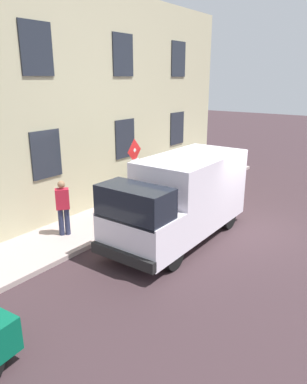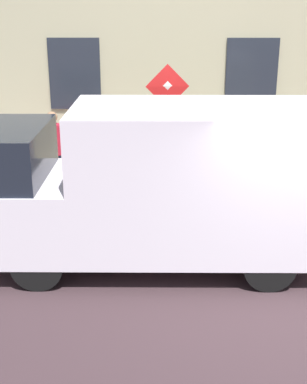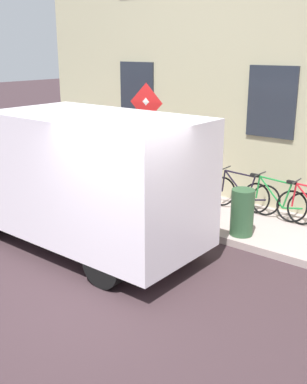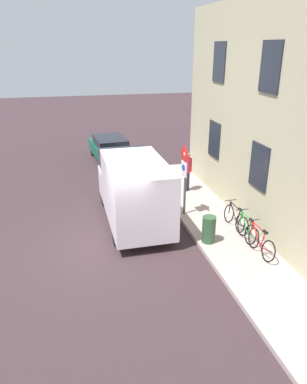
{
  "view_description": "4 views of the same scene",
  "coord_description": "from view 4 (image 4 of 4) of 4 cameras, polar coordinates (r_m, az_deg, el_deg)",
  "views": [
    {
      "loc": [
        -4.25,
        10.72,
        4.75
      ],
      "look_at": [
        2.69,
        1.28,
        1.03
      ],
      "focal_mm": 33.68,
      "sensor_mm": 36.0,
      "label": 1
    },
    {
      "loc": [
        -6.52,
        1.95,
        3.95
      ],
      "look_at": [
        1.9,
        2.05,
        0.91
      ],
      "focal_mm": 49.77,
      "sensor_mm": 36.0,
      "label": 2
    },
    {
      "loc": [
        -4.29,
        -4.34,
        3.59
      ],
      "look_at": [
        2.29,
        1.0,
        0.94
      ],
      "focal_mm": 43.6,
      "sensor_mm": 36.0,
      "label": 3
    },
    {
      "loc": [
        -1.02,
        -10.19,
        6.14
      ],
      "look_at": [
        1.88,
        1.71,
        1.2
      ],
      "focal_mm": 33.96,
      "sensor_mm": 36.0,
      "label": 4
    }
  ],
  "objects": [
    {
      "name": "ground_plane",
      "position": [
        11.94,
        -6.91,
        -9.15
      ],
      "size": [
        80.0,
        80.0,
        0.0
      ],
      "primitive_type": "plane",
      "color": "#37272B"
    },
    {
      "name": "bicycle_red",
      "position": [
        11.81,
        16.25,
        -7.44
      ],
      "size": [
        0.46,
        1.72,
        0.89
      ],
      "rotation": [
        0.0,
        0.0,
        1.61
      ],
      "color": "black",
      "rests_on": "sidewalk_slab"
    },
    {
      "name": "pedestrian",
      "position": [
        15.98,
        5.34,
        3.39
      ],
      "size": [
        0.46,
        0.47,
        1.72
      ],
      "rotation": [
        0.0,
        0.0,
        5.59
      ],
      "color": "#262B47",
      "rests_on": "sidewalk_slab"
    },
    {
      "name": "delivery_van",
      "position": [
        13.23,
        -3.23,
        0.65
      ],
      "size": [
        2.02,
        5.34,
        2.5
      ],
      "rotation": [
        0.0,
        0.0,
        1.58
      ],
      "color": "white",
      "rests_on": "ground_plane"
    },
    {
      "name": "bicycle_green",
      "position": [
        12.44,
        14.42,
        -5.68
      ],
      "size": [
        0.46,
        1.72,
        0.89
      ],
      "rotation": [
        0.0,
        0.0,
        1.53
      ],
      "color": "black",
      "rests_on": "sidewalk_slab"
    },
    {
      "name": "bicycle_black",
      "position": [
        13.09,
        12.77,
        -4.08
      ],
      "size": [
        0.46,
        1.71,
        0.89
      ],
      "rotation": [
        0.0,
        0.0,
        1.6
      ],
      "color": "black",
      "rests_on": "sidewalk_slab"
    },
    {
      "name": "sidewalk_slab",
      "position": [
        12.86,
        10.94,
        -6.62
      ],
      "size": [
        2.18,
        15.75,
        0.14
      ],
      "primitive_type": "cube",
      "color": "#A89690",
      "rests_on": "ground_plane"
    },
    {
      "name": "sign_post_stacked",
      "position": [
        13.37,
        4.9,
        3.46
      ],
      "size": [
        0.17,
        0.56,
        2.63
      ],
      "color": "#474C47",
      "rests_on": "sidewalk_slab"
    },
    {
      "name": "building_facade",
      "position": [
        12.25,
        18.47,
        10.14
      ],
      "size": [
        0.75,
        13.75,
        7.72
      ],
      "color": "#B7B08B",
      "rests_on": "ground_plane"
    },
    {
      "name": "parked_hatchback",
      "position": [
        20.94,
        -6.85,
        6.86
      ],
      "size": [
        2.1,
        4.14,
        1.38
      ],
      "rotation": [
        0.0,
        0.0,
        1.66
      ],
      "color": "#075A3F",
      "rests_on": "ground_plane"
    },
    {
      "name": "litter_bin",
      "position": [
        12.01,
        8.68,
        -5.81
      ],
      "size": [
        0.44,
        0.44,
        0.9
      ],
      "primitive_type": "cylinder",
      "color": "#2D5133",
      "rests_on": "sidewalk_slab"
    }
  ]
}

